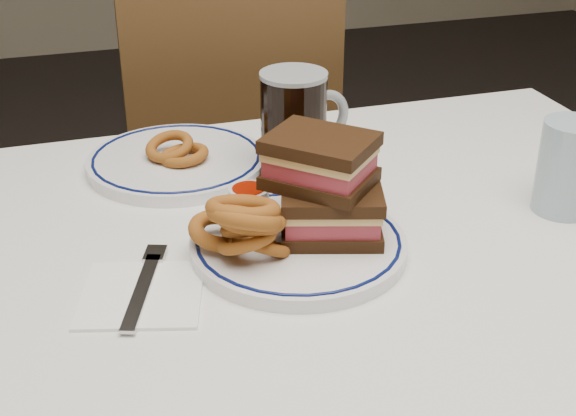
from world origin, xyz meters
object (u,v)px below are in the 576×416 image
object	(u,v)px
main_plate	(298,244)
far_plate	(177,161)
chair_far	(227,157)
reuben_sandwich	(326,186)
beer_mug	(296,125)

from	to	relation	value
main_plate	far_plate	bearing A→B (deg)	108.64
far_plate	chair_far	bearing A→B (deg)	69.91
chair_far	far_plate	size ratio (longest dim) A/B	3.67
main_plate	far_plate	distance (m)	0.30
reuben_sandwich	beer_mug	bearing A→B (deg)	82.61
chair_far	reuben_sandwich	world-z (taller)	chair_far
chair_far	reuben_sandwich	size ratio (longest dim) A/B	6.12
main_plate	reuben_sandwich	xyz separation A→B (m)	(0.04, 0.01, 0.07)
main_plate	beer_mug	world-z (taller)	beer_mug
reuben_sandwich	far_plate	size ratio (longest dim) A/B	0.60
reuben_sandwich	main_plate	bearing A→B (deg)	-168.15
main_plate	chair_far	bearing A→B (deg)	82.97
main_plate	reuben_sandwich	world-z (taller)	reuben_sandwich
chair_far	reuben_sandwich	bearing A→B (deg)	-94.59
main_plate	reuben_sandwich	size ratio (longest dim) A/B	1.67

